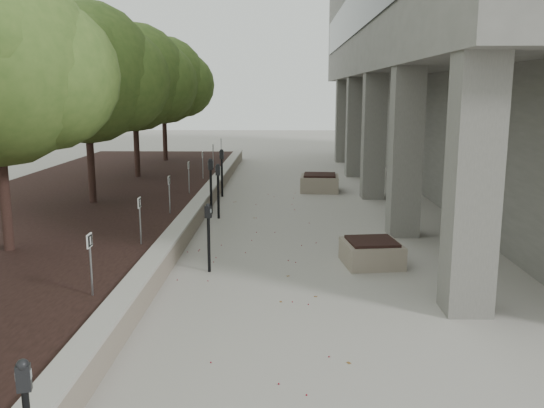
# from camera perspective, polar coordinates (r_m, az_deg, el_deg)

# --- Properties ---
(ground) EXTENTS (90.00, 90.00, 0.00)m
(ground) POSITION_cam_1_polar(r_m,az_deg,el_deg) (8.49, -2.57, -12.76)
(ground) COLOR #9F9992
(ground) RESTS_ON ground
(retaining_wall) EXTENTS (0.39, 26.00, 0.50)m
(retaining_wall) POSITION_cam_1_polar(r_m,az_deg,el_deg) (17.21, -6.67, 0.31)
(retaining_wall) COLOR gray
(retaining_wall) RESTS_ON ground
(planting_bed) EXTENTS (7.00, 26.00, 0.40)m
(planting_bed) POSITION_cam_1_polar(r_m,az_deg,el_deg) (18.10, -18.27, 0.18)
(planting_bed) COLOR black
(planting_bed) RESTS_ON ground
(crabapple_tree_3) EXTENTS (4.60, 4.00, 5.44)m
(crabapple_tree_3) POSITION_cam_1_polar(r_m,az_deg,el_deg) (16.64, -17.72, 9.45)
(crabapple_tree_3) COLOR #3F5E24
(crabapple_tree_3) RESTS_ON planting_bed
(crabapple_tree_4) EXTENTS (4.60, 4.00, 5.44)m
(crabapple_tree_4) POSITION_cam_1_polar(r_m,az_deg,el_deg) (21.43, -13.38, 9.90)
(crabapple_tree_4) COLOR #3F5E24
(crabapple_tree_4) RESTS_ON planting_bed
(crabapple_tree_5) EXTENTS (4.60, 4.00, 5.44)m
(crabapple_tree_5) POSITION_cam_1_polar(r_m,az_deg,el_deg) (26.30, -10.63, 10.15)
(crabapple_tree_5) COLOR #3F5E24
(crabapple_tree_5) RESTS_ON planting_bed
(parking_sign_2) EXTENTS (0.04, 0.22, 0.96)m
(parking_sign_2) POSITION_cam_1_polar(r_m,az_deg,el_deg) (9.11, -17.40, -5.73)
(parking_sign_2) COLOR black
(parking_sign_2) RESTS_ON planting_bed
(parking_sign_3) EXTENTS (0.04, 0.22, 0.96)m
(parking_sign_3) POSITION_cam_1_polar(r_m,az_deg,el_deg) (11.89, -12.85, -1.62)
(parking_sign_3) COLOR black
(parking_sign_3) RESTS_ON planting_bed
(parking_sign_4) EXTENTS (0.04, 0.22, 0.96)m
(parking_sign_4) POSITION_cam_1_polar(r_m,az_deg,el_deg) (14.76, -10.06, 0.91)
(parking_sign_4) COLOR black
(parking_sign_4) RESTS_ON planting_bed
(parking_sign_5) EXTENTS (0.04, 0.22, 0.96)m
(parking_sign_5) POSITION_cam_1_polar(r_m,az_deg,el_deg) (17.68, -8.18, 2.61)
(parking_sign_5) COLOR black
(parking_sign_5) RESTS_ON planting_bed
(parking_sign_6) EXTENTS (0.04, 0.22, 0.96)m
(parking_sign_6) POSITION_cam_1_polar(r_m,az_deg,el_deg) (20.62, -6.83, 3.83)
(parking_sign_6) COLOR black
(parking_sign_6) RESTS_ON planting_bed
(parking_sign_7) EXTENTS (0.04, 0.22, 0.96)m
(parking_sign_7) POSITION_cam_1_polar(r_m,az_deg,el_deg) (23.57, -5.82, 4.74)
(parking_sign_7) COLOR black
(parking_sign_7) RESTS_ON planting_bed
(parking_sign_8) EXTENTS (0.04, 0.22, 0.96)m
(parking_sign_8) POSITION_cam_1_polar(r_m,az_deg,el_deg) (26.53, -5.03, 5.45)
(parking_sign_8) COLOR black
(parking_sign_8) RESTS_ON planting_bed
(parking_meter_2) EXTENTS (0.16, 0.13, 1.34)m
(parking_meter_2) POSITION_cam_1_polar(r_m,az_deg,el_deg) (11.15, -6.25, -3.34)
(parking_meter_2) COLOR black
(parking_meter_2) RESTS_ON ground
(parking_meter_3) EXTENTS (0.16, 0.12, 1.51)m
(parking_meter_3) POSITION_cam_1_polar(r_m,az_deg,el_deg) (15.83, -5.31, 1.26)
(parking_meter_3) COLOR black
(parking_meter_3) RESTS_ON ground
(parking_meter_4) EXTENTS (0.18, 0.14, 1.58)m
(parking_meter_4) POSITION_cam_1_polar(r_m,az_deg,el_deg) (16.52, -6.03, 1.77)
(parking_meter_4) COLOR black
(parking_meter_4) RESTS_ON ground
(parking_meter_5) EXTENTS (0.16, 0.12, 1.58)m
(parking_meter_5) POSITION_cam_1_polar(r_m,az_deg,el_deg) (19.15, -4.95, 3.06)
(parking_meter_5) COLOR black
(parking_meter_5) RESTS_ON ground
(planter_front) EXTENTS (1.23, 1.23, 0.51)m
(planter_front) POSITION_cam_1_polar(r_m,az_deg,el_deg) (11.82, 9.77, -4.70)
(planter_front) COLOR gray
(planter_front) RESTS_ON ground
(planter_back) EXTENTS (1.39, 1.39, 0.61)m
(planter_back) POSITION_cam_1_polar(r_m,az_deg,el_deg) (20.29, 4.71, 2.12)
(planter_back) COLOR gray
(planter_back) RESTS_ON ground
(berry_scatter) EXTENTS (3.30, 14.10, 0.02)m
(berry_scatter) POSITION_cam_1_polar(r_m,az_deg,el_deg) (13.22, -1.57, -3.96)
(berry_scatter) COLOR maroon
(berry_scatter) RESTS_ON ground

